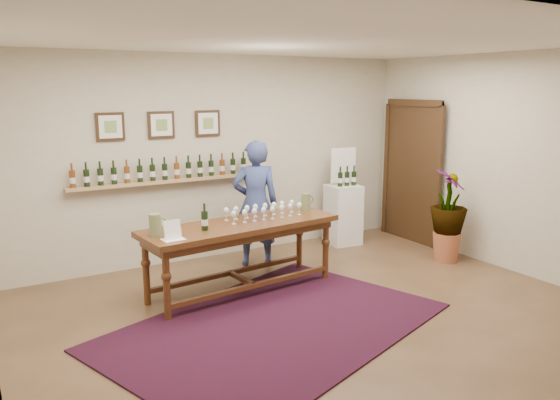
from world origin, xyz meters
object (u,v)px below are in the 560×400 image
potted_plant (448,216)px  display_pedestal (343,214)px  tasting_table (241,233)px  person (255,204)px

potted_plant → display_pedestal: bearing=116.0°
tasting_table → person: person is taller
potted_plant → person: size_ratio=0.65×
person → tasting_table: bearing=73.1°
display_pedestal → potted_plant: 1.61m
potted_plant → person: (-2.33, 1.21, 0.20)m
potted_plant → person: bearing=152.6°
tasting_table → potted_plant: bearing=-13.5°
tasting_table → potted_plant: (2.94, -0.41, -0.06)m
display_pedestal → potted_plant: potted_plant is taller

